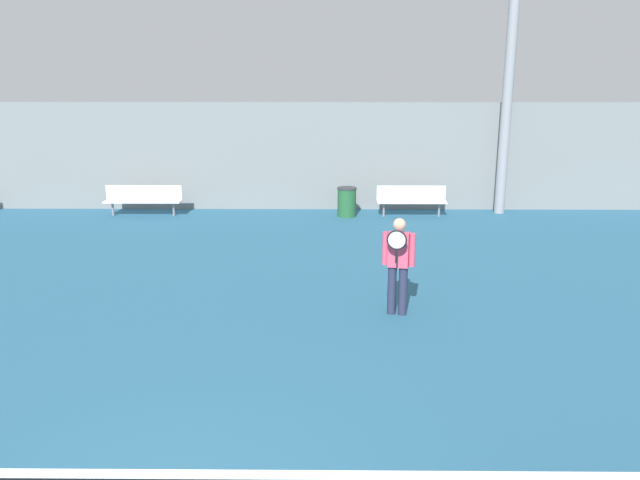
% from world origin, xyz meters
% --- Properties ---
extents(tennis_player, '(0.51, 0.46, 1.58)m').
position_xyz_m(tennis_player, '(2.50, 5.54, 0.88)').
color(tennis_player, '#282D47').
rests_on(tennis_player, ground_plane).
extents(bench_courtside_near, '(1.90, 0.40, 0.83)m').
position_xyz_m(bench_courtside_near, '(3.71, 12.98, 0.50)').
color(bench_courtside_near, white).
rests_on(bench_courtside_near, ground_plane).
extents(bench_by_gate, '(2.10, 0.40, 0.83)m').
position_xyz_m(bench_by_gate, '(-3.69, 12.98, 0.50)').
color(bench_by_gate, white).
rests_on(bench_by_gate, ground_plane).
extents(light_pole_far_right, '(0.90, 0.60, 8.86)m').
position_xyz_m(light_pole_far_right, '(6.26, 13.40, 5.09)').
color(light_pole_far_right, '#939399').
rests_on(light_pole_far_right, ground_plane).
extents(trash_bin, '(0.54, 0.54, 0.80)m').
position_xyz_m(trash_bin, '(1.93, 12.90, 0.40)').
color(trash_bin, '#235B33').
rests_on(trash_bin, ground_plane).
extents(back_fence, '(35.88, 0.06, 3.04)m').
position_xyz_m(back_fence, '(0.00, 13.87, 1.52)').
color(back_fence, gray).
rests_on(back_fence, ground_plane).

